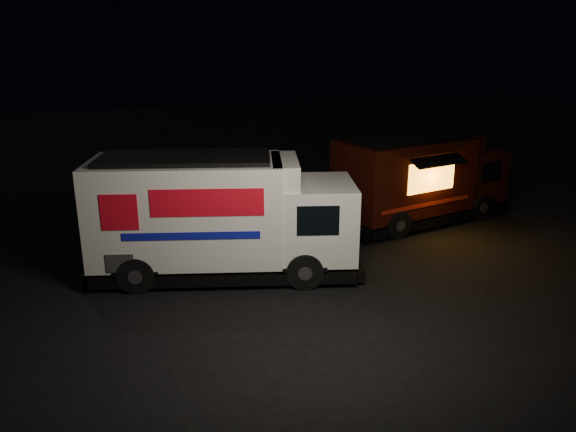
# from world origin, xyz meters

# --- Properties ---
(ground) EXTENTS (80.00, 80.00, 0.00)m
(ground) POSITION_xyz_m (0.00, 0.00, 0.00)
(ground) COLOR black
(ground) RESTS_ON ground
(white_truck) EXTENTS (7.67, 4.48, 3.29)m
(white_truck) POSITION_xyz_m (-2.03, 1.11, 1.65)
(white_truck) COLOR silver
(white_truck) RESTS_ON ground
(red_truck) EXTENTS (6.89, 3.58, 3.05)m
(red_truck) POSITION_xyz_m (5.54, 3.36, 1.53)
(red_truck) COLOR black
(red_truck) RESTS_ON ground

